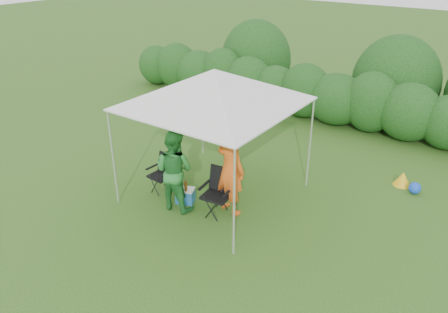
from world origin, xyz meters
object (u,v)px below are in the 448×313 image
Objects in this scene: chair_left at (163,171)px; man at (230,169)px; canopy at (214,87)px; woman at (174,170)px; chair_right at (219,189)px; cooler at (185,195)px.

man is at bearing 9.11° from chair_left.
chair_left is at bearing -154.05° from canopy.
canopy reaches higher than man.
man is 1.16m from woman.
chair_right reaches higher than chair_left.
woman is 3.73× the size of cooler.
cooler is at bearing -115.79° from canopy.
chair_left is (-1.56, 0.03, -0.07)m from chair_right.
man is (0.65, -0.38, -1.48)m from canopy.
chair_right is at bearing 61.23° from man.
chair_left is at bearing 19.08° from man.
man is at bearing -158.89° from woman.
man reaches higher than cooler.
cooler is (-0.97, -0.28, -0.82)m from man.
cooler is at bearing 30.62° from man.
woman reaches higher than chair_left.
man is at bearing -5.24° from cooler.
chair_right is at bearing 3.22° from chair_left.
chair_right is 1.56m from chair_left.
canopy reaches higher than woman.
man reaches higher than chair_right.
man reaches higher than woman.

